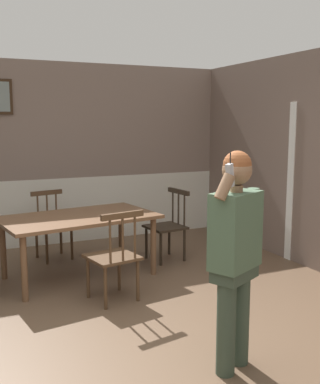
% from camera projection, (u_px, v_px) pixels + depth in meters
% --- Properties ---
extents(ground_plane, '(7.90, 7.90, 0.00)m').
position_uv_depth(ground_plane, '(115.00, 351.00, 3.74)').
color(ground_plane, brown).
extents(room_back_partition, '(6.04, 0.17, 2.72)m').
position_uv_depth(room_back_partition, '(34.00, 158.00, 6.77)').
color(room_back_partition, gray).
rests_on(room_back_partition, ground_plane).
extents(dining_table, '(1.91, 1.28, 0.74)m').
position_uv_depth(dining_table, '(79.00, 222.00, 5.44)').
color(dining_table, brown).
rests_on(dining_table, ground_plane).
extents(chair_near_window, '(0.52, 0.52, 0.95)m').
position_uv_depth(chair_near_window, '(168.00, 225.00, 6.16)').
color(chair_near_window, '#2D2319').
rests_on(chair_near_window, ground_plane).
extents(chair_by_doorway, '(0.56, 0.56, 0.97)m').
position_uv_depth(chair_by_doorway, '(114.00, 256.00, 4.72)').
color(chair_by_doorway, '#513823').
rests_on(chair_by_doorway, ground_plane).
extents(chair_at_table_head, '(0.52, 0.52, 0.91)m').
position_uv_depth(chair_at_table_head, '(52.00, 225.00, 6.22)').
color(chair_at_table_head, '#513823').
rests_on(chair_at_table_head, ground_plane).
extents(person_figure, '(0.51, 0.38, 1.65)m').
position_uv_depth(person_figure, '(236.00, 247.00, 3.34)').
color(person_figure, '#3A493A').
rests_on(person_figure, ground_plane).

